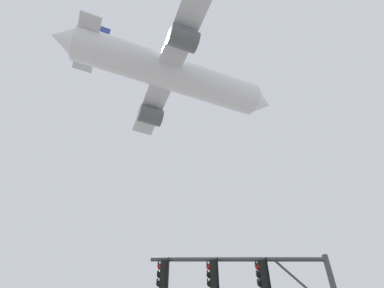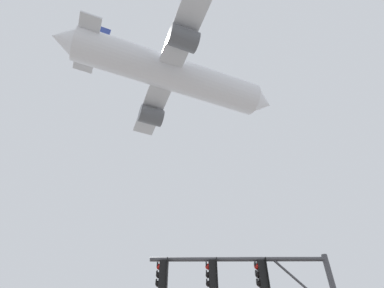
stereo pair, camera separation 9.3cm
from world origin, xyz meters
name	(u,v)px [view 2 (the right image)]	position (x,y,z in m)	size (l,w,h in m)	color
airplane	(171,74)	(-2.75, 20.85, 33.72)	(27.63, 21.34, 7.85)	white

